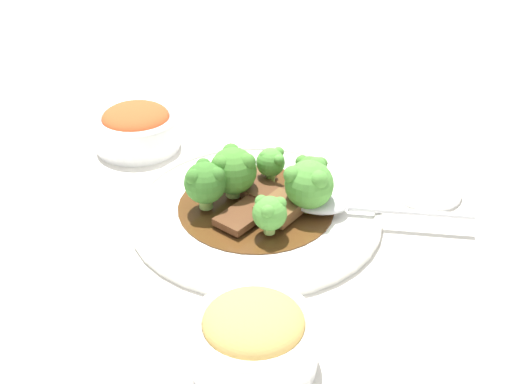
{
  "coord_description": "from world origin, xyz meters",
  "views": [
    {
      "loc": [
        0.23,
        -0.61,
        0.45
      ],
      "look_at": [
        0.0,
        0.0,
        0.03
      ],
      "focal_mm": 50.0,
      "sensor_mm": 36.0,
      "label": 1
    }
  ],
  "objects_px": {
    "broccoli_floret_4": "(270,213)",
    "beef_strip_1": "(281,208)",
    "broccoli_floret_0": "(233,170)",
    "side_bowl_kimchi": "(137,127)",
    "broccoli_floret_5": "(274,163)",
    "side_bowl_appetizer": "(254,336)",
    "main_plate": "(256,210)",
    "beef_strip_0": "(252,176)",
    "broccoli_floret_1": "(310,173)",
    "beef_strip_2": "(263,192)",
    "beef_strip_3": "(246,212)",
    "sauce_dish": "(428,189)",
    "broccoli_floret_2": "(309,183)",
    "broccoli_floret_3": "(205,182)",
    "serving_spoon": "(333,204)"
  },
  "relations": [
    {
      "from": "broccoli_floret_4",
      "to": "beef_strip_1",
      "type": "bearing_deg",
      "value": 91.16
    },
    {
      "from": "broccoli_floret_0",
      "to": "side_bowl_kimchi",
      "type": "xyz_separation_m",
      "value": [
        -0.17,
        0.09,
        -0.02
      ]
    },
    {
      "from": "broccoli_floret_5",
      "to": "side_bowl_appetizer",
      "type": "distance_m",
      "value": 0.26
    },
    {
      "from": "main_plate",
      "to": "beef_strip_0",
      "type": "relative_size",
      "value": 5.26
    },
    {
      "from": "beef_strip_0",
      "to": "broccoli_floret_1",
      "type": "relative_size",
      "value": 1.09
    },
    {
      "from": "side_bowl_kimchi",
      "to": "beef_strip_1",
      "type": "bearing_deg",
      "value": -24.54
    },
    {
      "from": "beef_strip_1",
      "to": "beef_strip_2",
      "type": "distance_m",
      "value": 0.04
    },
    {
      "from": "beef_strip_3",
      "to": "broccoli_floret_1",
      "type": "relative_size",
      "value": 1.67
    },
    {
      "from": "beef_strip_3",
      "to": "sauce_dish",
      "type": "relative_size",
      "value": 1.07
    },
    {
      "from": "broccoli_floret_4",
      "to": "sauce_dish",
      "type": "xyz_separation_m",
      "value": [
        0.14,
        0.16,
        -0.04
      ]
    },
    {
      "from": "broccoli_floret_1",
      "to": "broccoli_floret_2",
      "type": "bearing_deg",
      "value": -75.43
    },
    {
      "from": "broccoli_floret_2",
      "to": "side_bowl_appetizer",
      "type": "relative_size",
      "value": 0.53
    },
    {
      "from": "beef_strip_2",
      "to": "side_bowl_kimchi",
      "type": "distance_m",
      "value": 0.22
    },
    {
      "from": "main_plate",
      "to": "beef_strip_2",
      "type": "bearing_deg",
      "value": 85.67
    },
    {
      "from": "side_bowl_kimchi",
      "to": "sauce_dish",
      "type": "xyz_separation_m",
      "value": [
        0.37,
        0.02,
        -0.02
      ]
    },
    {
      "from": "broccoli_floret_4",
      "to": "broccoli_floret_5",
      "type": "height_order",
      "value": "broccoli_floret_5"
    },
    {
      "from": "broccoli_floret_1",
      "to": "beef_strip_3",
      "type": "bearing_deg",
      "value": -130.51
    },
    {
      "from": "broccoli_floret_2",
      "to": "beef_strip_1",
      "type": "bearing_deg",
      "value": -143.41
    },
    {
      "from": "broccoli_floret_2",
      "to": "side_bowl_kimchi",
      "type": "xyz_separation_m",
      "value": [
        -0.26,
        0.09,
        -0.02
      ]
    },
    {
      "from": "beef_strip_1",
      "to": "side_bowl_appetizer",
      "type": "relative_size",
      "value": 0.53
    },
    {
      "from": "broccoli_floret_2",
      "to": "beef_strip_3",
      "type": "bearing_deg",
      "value": -148.35
    },
    {
      "from": "beef_strip_1",
      "to": "beef_strip_3",
      "type": "bearing_deg",
      "value": -152.48
    },
    {
      "from": "beef_strip_2",
      "to": "beef_strip_3",
      "type": "distance_m",
      "value": 0.04
    },
    {
      "from": "main_plate",
      "to": "beef_strip_2",
      "type": "distance_m",
      "value": 0.02
    },
    {
      "from": "beef_strip_3",
      "to": "broccoli_floret_5",
      "type": "bearing_deg",
      "value": 85.46
    },
    {
      "from": "broccoli_floret_2",
      "to": "sauce_dish",
      "type": "distance_m",
      "value": 0.16
    },
    {
      "from": "main_plate",
      "to": "broccoli_floret_2",
      "type": "bearing_deg",
      "value": 10.07
    },
    {
      "from": "beef_strip_2",
      "to": "broccoli_floret_1",
      "type": "relative_size",
      "value": 1.52
    },
    {
      "from": "broccoli_floret_4",
      "to": "broccoli_floret_0",
      "type": "bearing_deg",
      "value": 139.59
    },
    {
      "from": "beef_strip_0",
      "to": "broccoli_floret_3",
      "type": "relative_size",
      "value": 0.98
    },
    {
      "from": "beef_strip_1",
      "to": "broccoli_floret_1",
      "type": "bearing_deg",
      "value": 66.74
    },
    {
      "from": "beef_strip_3",
      "to": "broccoli_floret_3",
      "type": "xyz_separation_m",
      "value": [
        -0.05,
        -0.0,
        0.03
      ]
    },
    {
      "from": "broccoli_floret_5",
      "to": "sauce_dish",
      "type": "bearing_deg",
      "value": 23.2
    },
    {
      "from": "beef_strip_2",
      "to": "broccoli_floret_2",
      "type": "relative_size",
      "value": 1.28
    },
    {
      "from": "beef_strip_0",
      "to": "beef_strip_2",
      "type": "xyz_separation_m",
      "value": [
        0.02,
        -0.03,
        0.0
      ]
    },
    {
      "from": "beef_strip_1",
      "to": "broccoli_floret_3",
      "type": "distance_m",
      "value": 0.09
    },
    {
      "from": "beef_strip_1",
      "to": "broccoli_floret_0",
      "type": "height_order",
      "value": "broccoli_floret_0"
    },
    {
      "from": "serving_spoon",
      "to": "broccoli_floret_3",
      "type": "bearing_deg",
      "value": -160.72
    },
    {
      "from": "broccoli_floret_3",
      "to": "side_bowl_appetizer",
      "type": "bearing_deg",
      "value": -55.03
    },
    {
      "from": "beef_strip_2",
      "to": "broccoli_floret_0",
      "type": "distance_m",
      "value": 0.04
    },
    {
      "from": "broccoli_floret_0",
      "to": "broccoli_floret_2",
      "type": "height_order",
      "value": "same"
    },
    {
      "from": "serving_spoon",
      "to": "side_bowl_kimchi",
      "type": "xyz_separation_m",
      "value": [
        -0.28,
        0.08,
        0.0
      ]
    },
    {
      "from": "broccoli_floret_2",
      "to": "broccoli_floret_5",
      "type": "relative_size",
      "value": 1.32
    },
    {
      "from": "beef_strip_0",
      "to": "broccoli_floret_4",
      "type": "xyz_separation_m",
      "value": [
        0.05,
        -0.09,
        0.02
      ]
    },
    {
      "from": "side_bowl_appetizer",
      "to": "side_bowl_kimchi",
      "type": "bearing_deg",
      "value": 132.67
    },
    {
      "from": "broccoli_floret_2",
      "to": "side_bowl_appetizer",
      "type": "xyz_separation_m",
      "value": [
        0.02,
        -0.21,
        -0.02
      ]
    },
    {
      "from": "broccoli_floret_5",
      "to": "sauce_dish",
      "type": "height_order",
      "value": "broccoli_floret_5"
    },
    {
      "from": "beef_strip_1",
      "to": "beef_strip_3",
      "type": "distance_m",
      "value": 0.04
    },
    {
      "from": "main_plate",
      "to": "side_bowl_kimchi",
      "type": "relative_size",
      "value": 2.54
    },
    {
      "from": "beef_strip_3",
      "to": "broccoli_floret_5",
      "type": "relative_size",
      "value": 1.85
    }
  ]
}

